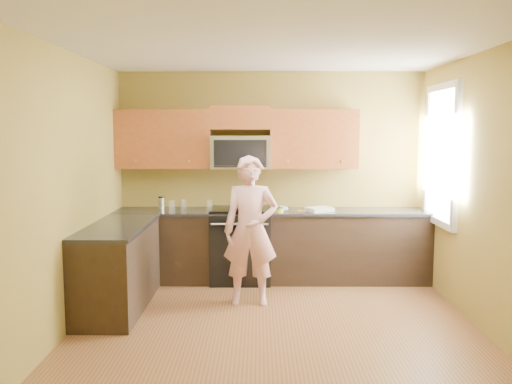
{
  "coord_description": "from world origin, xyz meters",
  "views": [
    {
      "loc": [
        -0.16,
        -5.06,
        1.93
      ],
      "look_at": [
        -0.2,
        1.3,
        1.2
      ],
      "focal_mm": 37.37,
      "sensor_mm": 36.0,
      "label": 1
    }
  ],
  "objects_px": {
    "butter_tub": "(279,213)",
    "frying_pan": "(238,211)",
    "woman": "(251,231)",
    "microwave": "(241,168)",
    "stove": "(241,245)",
    "travel_mug": "(161,209)"
  },
  "relations": [
    {
      "from": "stove",
      "to": "travel_mug",
      "type": "height_order",
      "value": "travel_mug"
    },
    {
      "from": "stove",
      "to": "travel_mug",
      "type": "bearing_deg",
      "value": 172.23
    },
    {
      "from": "microwave",
      "to": "woman",
      "type": "bearing_deg",
      "value": -82.07
    },
    {
      "from": "travel_mug",
      "to": "microwave",
      "type": "bearing_deg",
      "value": -0.92
    },
    {
      "from": "woman",
      "to": "frying_pan",
      "type": "relative_size",
      "value": 3.91
    },
    {
      "from": "microwave",
      "to": "frying_pan",
      "type": "height_order",
      "value": "microwave"
    },
    {
      "from": "microwave",
      "to": "frying_pan",
      "type": "bearing_deg",
      "value": -94.09
    },
    {
      "from": "stove",
      "to": "woman",
      "type": "distance_m",
      "value": 0.99
    },
    {
      "from": "travel_mug",
      "to": "frying_pan",
      "type": "bearing_deg",
      "value": -19.23
    },
    {
      "from": "stove",
      "to": "frying_pan",
      "type": "bearing_deg",
      "value": -96.47
    },
    {
      "from": "stove",
      "to": "woman",
      "type": "bearing_deg",
      "value": -80.99
    },
    {
      "from": "stove",
      "to": "woman",
      "type": "height_order",
      "value": "woman"
    },
    {
      "from": "woman",
      "to": "butter_tub",
      "type": "height_order",
      "value": "woman"
    },
    {
      "from": "microwave",
      "to": "woman",
      "type": "xyz_separation_m",
      "value": [
        0.14,
        -1.03,
        -0.62
      ]
    },
    {
      "from": "microwave",
      "to": "butter_tub",
      "type": "height_order",
      "value": "microwave"
    },
    {
      "from": "butter_tub",
      "to": "frying_pan",
      "type": "bearing_deg",
      "value": -176.14
    },
    {
      "from": "frying_pan",
      "to": "travel_mug",
      "type": "xyz_separation_m",
      "value": [
        -1.02,
        0.35,
        -0.03
      ]
    },
    {
      "from": "microwave",
      "to": "travel_mug",
      "type": "distance_m",
      "value": 1.17
    },
    {
      "from": "woman",
      "to": "microwave",
      "type": "bearing_deg",
      "value": 99.15
    },
    {
      "from": "frying_pan",
      "to": "woman",
      "type": "bearing_deg",
      "value": -61.99
    },
    {
      "from": "woman",
      "to": "travel_mug",
      "type": "bearing_deg",
      "value": 139.63
    },
    {
      "from": "stove",
      "to": "travel_mug",
      "type": "xyz_separation_m",
      "value": [
        -1.04,
        0.14,
        0.45
      ]
    }
  ]
}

